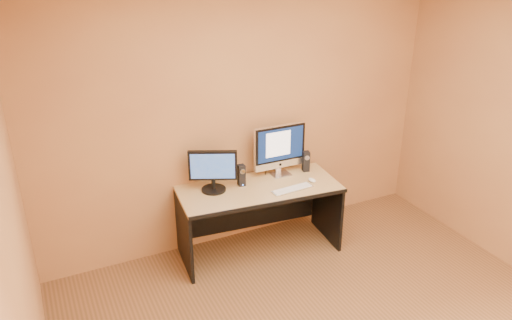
{
  "coord_description": "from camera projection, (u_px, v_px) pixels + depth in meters",
  "views": [
    {
      "loc": [
        -1.84,
        -2.09,
        2.78
      ],
      "look_at": [
        -0.1,
        1.53,
        1.02
      ],
      "focal_mm": 35.0,
      "sensor_mm": 36.0,
      "label": 1
    }
  ],
  "objects": [
    {
      "name": "speaker_left",
      "position": [
        241.0,
        175.0,
        4.64
      ],
      "size": [
        0.07,
        0.07,
        0.21
      ],
      "primitive_type": null,
      "rotation": [
        0.0,
        0.0,
        -0.06
      ],
      "color": "black",
      "rests_on": "desk"
    },
    {
      "name": "second_monitor",
      "position": [
        213.0,
        171.0,
        4.5
      ],
      "size": [
        0.5,
        0.39,
        0.39
      ],
      "primitive_type": null,
      "rotation": [
        0.0,
        0.0,
        -0.42
      ],
      "color": "black",
      "rests_on": "desk"
    },
    {
      "name": "walls",
      "position": [
        379.0,
        206.0,
        3.05
      ],
      "size": [
        4.0,
        4.0,
        2.6
      ],
      "primitive_type": null,
      "color": "#AA7744",
      "rests_on": "ground"
    },
    {
      "name": "cable_b",
      "position": [
        266.0,
        171.0,
        4.95
      ],
      "size": [
        0.1,
        0.15,
        0.01
      ],
      "primitive_type": "cylinder",
      "rotation": [
        1.57,
        0.0,
        -0.56
      ],
      "color": "black",
      "rests_on": "desk"
    },
    {
      "name": "cable_a",
      "position": [
        273.0,
        169.0,
        4.99
      ],
      "size": [
        0.09,
        0.19,
        0.01
      ],
      "primitive_type": "cylinder",
      "rotation": [
        1.57,
        0.0,
        0.44
      ],
      "color": "black",
      "rests_on": "desk"
    },
    {
      "name": "speaker_right",
      "position": [
        306.0,
        161.0,
        4.93
      ],
      "size": [
        0.08,
        0.08,
        0.21
      ],
      "primitive_type": null,
      "rotation": [
        0.0,
        0.0,
        -0.23
      ],
      "color": "black",
      "rests_on": "desk"
    },
    {
      "name": "mouse",
      "position": [
        312.0,
        180.0,
        4.74
      ],
      "size": [
        0.06,
        0.1,
        0.03
      ],
      "primitive_type": "ellipsoid",
      "rotation": [
        0.0,
        0.0,
        0.09
      ],
      "color": "white",
      "rests_on": "desk"
    },
    {
      "name": "desk",
      "position": [
        259.0,
        219.0,
        4.77
      ],
      "size": [
        1.55,
        0.79,
        0.69
      ],
      "primitive_type": null,
      "rotation": [
        0.0,
        0.0,
        -0.09
      ],
      "color": "tan",
      "rests_on": "ground"
    },
    {
      "name": "imac",
      "position": [
        281.0,
        150.0,
        4.78
      ],
      "size": [
        0.53,
        0.2,
        0.51
      ],
      "primitive_type": null,
      "rotation": [
        0.0,
        0.0,
        -0.01
      ],
      "color": "silver",
      "rests_on": "desk"
    },
    {
      "name": "keyboard",
      "position": [
        292.0,
        189.0,
        4.58
      ],
      "size": [
        0.41,
        0.14,
        0.02
      ],
      "primitive_type": "cube",
      "rotation": [
        0.0,
        0.0,
        0.07
      ],
      "color": "silver",
      "rests_on": "desk"
    }
  ]
}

